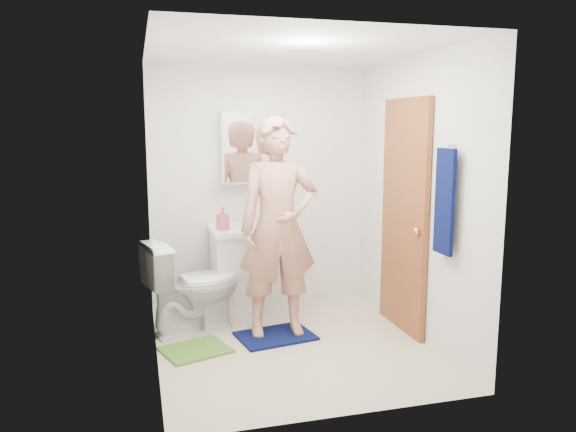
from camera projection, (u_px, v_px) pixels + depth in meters
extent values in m
cube|color=beige|center=(292.00, 346.00, 4.69)|extent=(2.20, 2.40, 0.02)
cube|color=white|center=(293.00, 47.00, 4.30)|extent=(2.20, 2.40, 0.02)
cube|color=silver|center=(260.00, 187.00, 5.65)|extent=(2.20, 0.02, 2.40)
cube|color=silver|center=(347.00, 230.00, 3.35)|extent=(2.20, 0.02, 2.40)
cube|color=silver|center=(150.00, 208.00, 4.21)|extent=(0.02, 2.40, 2.40)
cube|color=silver|center=(418.00, 198.00, 4.78)|extent=(0.02, 2.40, 2.40)
cube|color=white|center=(252.00, 272.00, 5.46)|extent=(0.75, 0.55, 0.80)
cube|color=white|center=(252.00, 230.00, 5.39)|extent=(0.79, 0.59, 0.05)
cylinder|color=white|center=(252.00, 228.00, 5.39)|extent=(0.40, 0.40, 0.03)
cylinder|color=silver|center=(248.00, 218.00, 5.55)|extent=(0.03, 0.03, 0.12)
cube|color=white|center=(246.00, 148.00, 5.48)|extent=(0.50, 0.12, 0.70)
cube|color=white|center=(248.00, 148.00, 5.42)|extent=(0.46, 0.01, 0.66)
cube|color=#9E552B|center=(404.00, 216.00, 4.94)|extent=(0.05, 0.80, 2.05)
sphere|color=gold|center=(417.00, 231.00, 4.64)|extent=(0.07, 0.07, 0.07)
cube|color=#070F43|center=(445.00, 202.00, 4.21)|extent=(0.03, 0.24, 0.80)
cylinder|color=silver|center=(452.00, 145.00, 4.15)|extent=(0.06, 0.02, 0.02)
imported|color=white|center=(193.00, 286.00, 4.95)|extent=(0.91, 0.67, 0.83)
cube|color=#070F43|center=(275.00, 336.00, 4.86)|extent=(0.71, 0.56, 0.02)
cube|color=#50862C|center=(195.00, 350.00, 4.57)|extent=(0.62, 0.57, 0.02)
imported|color=#C85D60|center=(223.00, 218.00, 5.24)|extent=(0.12, 0.12, 0.21)
imported|color=#753B82|center=(276.00, 219.00, 5.58)|extent=(0.12, 0.12, 0.09)
imported|color=tan|center=(278.00, 227.00, 4.77)|extent=(0.70, 0.47, 1.87)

